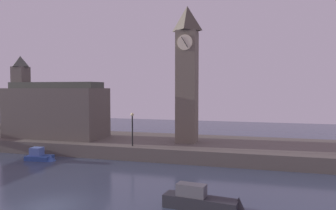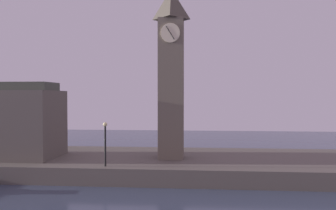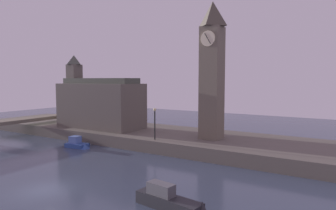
{
  "view_description": "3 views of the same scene",
  "coord_description": "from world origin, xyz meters",
  "px_view_note": "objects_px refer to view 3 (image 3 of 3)",
  "views": [
    {
      "loc": [
        13.6,
        -18.4,
        8.01
      ],
      "look_at": [
        3.58,
        17.02,
        6.09
      ],
      "focal_mm": 34.31,
      "sensor_mm": 36.0,
      "label": 1
    },
    {
      "loc": [
        7.57,
        -12.67,
        7.44
      ],
      "look_at": [
        5.15,
        17.35,
        6.67
      ],
      "focal_mm": 35.6,
      "sensor_mm": 36.0,
      "label": 2
    },
    {
      "loc": [
        20.56,
        -14.6,
        8.61
      ],
      "look_at": [
        2.11,
        14.55,
        5.75
      ],
      "focal_mm": 32.86,
      "sensor_mm": 36.0,
      "label": 3
    }
  ],
  "objects_px": {
    "parliament_hall": "(99,103)",
    "streetlamp": "(155,120)",
    "boat_barge_dark": "(173,202)",
    "boat_tour_blue": "(79,144)",
    "clock_tower": "(212,69)"
  },
  "relations": [
    {
      "from": "clock_tower",
      "to": "parliament_hall",
      "type": "relative_size",
      "value": 1.25
    },
    {
      "from": "boat_barge_dark",
      "to": "boat_tour_blue",
      "type": "height_order",
      "value": "boat_barge_dark"
    },
    {
      "from": "parliament_hall",
      "to": "clock_tower",
      "type": "bearing_deg",
      "value": 2.46
    },
    {
      "from": "parliament_hall",
      "to": "streetlamp",
      "type": "relative_size",
      "value": 3.47
    },
    {
      "from": "streetlamp",
      "to": "boat_barge_dark",
      "type": "bearing_deg",
      "value": -51.03
    },
    {
      "from": "clock_tower",
      "to": "boat_tour_blue",
      "type": "relative_size",
      "value": 4.46
    },
    {
      "from": "clock_tower",
      "to": "streetlamp",
      "type": "xyz_separation_m",
      "value": [
        -5.32,
        -4.32,
        -6.03
      ]
    },
    {
      "from": "parliament_hall",
      "to": "streetlamp",
      "type": "distance_m",
      "value": 13.21
    },
    {
      "from": "parliament_hall",
      "to": "streetlamp",
      "type": "height_order",
      "value": "parliament_hall"
    },
    {
      "from": "clock_tower",
      "to": "boat_barge_dark",
      "type": "xyz_separation_m",
      "value": [
        5.06,
        -17.16,
        -9.31
      ]
    },
    {
      "from": "streetlamp",
      "to": "boat_tour_blue",
      "type": "xyz_separation_m",
      "value": [
        -9.53,
        -3.19,
        -3.42
      ]
    },
    {
      "from": "clock_tower",
      "to": "boat_tour_blue",
      "type": "bearing_deg",
      "value": -153.15
    },
    {
      "from": "boat_tour_blue",
      "to": "clock_tower",
      "type": "bearing_deg",
      "value": 26.85
    },
    {
      "from": "parliament_hall",
      "to": "boat_tour_blue",
      "type": "xyz_separation_m",
      "value": [
        3.12,
        -6.75,
        -4.7
      ]
    },
    {
      "from": "clock_tower",
      "to": "parliament_hall",
      "type": "distance_m",
      "value": 18.61
    }
  ]
}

